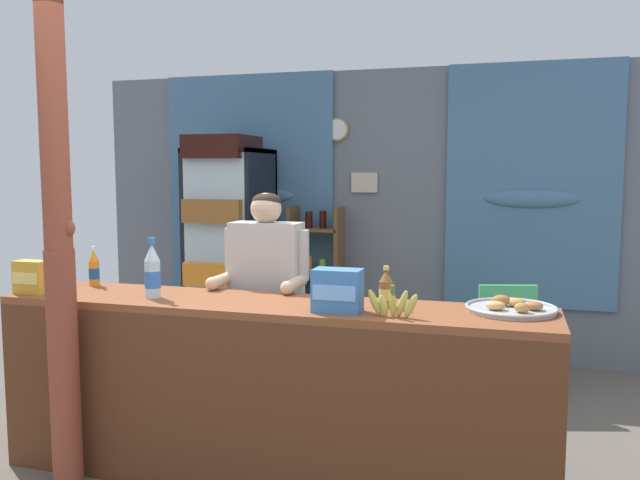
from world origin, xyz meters
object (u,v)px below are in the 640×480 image
object	(u,v)px
soda_bottle_orange_soda	(94,269)
stall_counter	(261,378)
plastic_lawn_chair	(502,330)
soda_bottle_water	(153,272)
shopkeeper	(266,286)
snack_box_biscuit	(338,291)
soda_bottle_iced_tea	(386,289)
pastry_tray	(511,308)
drink_fridge	(229,238)
snack_box_choco_powder	(31,277)
timber_post	(59,259)
banana_bunch	(392,304)
bottle_shelf_rack	(316,278)

from	to	relation	value
soda_bottle_orange_soda	stall_counter	bearing A→B (deg)	-13.30
plastic_lawn_chair	soda_bottle_water	xyz separation A→B (m)	(-1.84, -1.83, 0.63)
shopkeeper	soda_bottle_orange_soda	distance (m)	1.05
soda_bottle_water	snack_box_biscuit	xyz separation A→B (m)	(1.07, -0.05, -0.03)
stall_counter	soda_bottle_iced_tea	world-z (taller)	soda_bottle_iced_tea
pastry_tray	soda_bottle_water	bearing A→B (deg)	-174.10
plastic_lawn_chair	snack_box_biscuit	xyz separation A→B (m)	(-0.78, -1.88, 0.60)
drink_fridge	snack_box_choco_powder	bearing A→B (deg)	-95.17
timber_post	soda_bottle_iced_tea	distance (m)	1.69
plastic_lawn_chair	snack_box_choco_powder	size ratio (longest dim) A/B	4.58
stall_counter	plastic_lawn_chair	bearing A→B (deg)	57.39
stall_counter	soda_bottle_water	bearing A→B (deg)	176.52
pastry_tray	banana_bunch	world-z (taller)	banana_bunch
shopkeeper	snack_box_choco_powder	distance (m)	1.35
stall_counter	soda_bottle_water	world-z (taller)	soda_bottle_water
soda_bottle_water	snack_box_biscuit	distance (m)	1.07
timber_post	soda_bottle_orange_soda	distance (m)	0.62
drink_fridge	soda_bottle_water	distance (m)	2.25
timber_post	bottle_shelf_rack	distance (m)	2.87
snack_box_choco_powder	snack_box_biscuit	size ratio (longest dim) A/B	0.78
shopkeeper	banana_bunch	distance (m)	1.11
timber_post	banana_bunch	distance (m)	1.72
soda_bottle_water	snack_box_biscuit	bearing A→B (deg)	-2.95
shopkeeper	snack_box_biscuit	xyz separation A→B (m)	(0.62, -0.62, 0.11)
shopkeeper	soda_bottle_iced_tea	world-z (taller)	shopkeeper
timber_post	shopkeeper	xyz separation A→B (m)	(0.79, 0.88, -0.25)
soda_bottle_iced_tea	shopkeeper	bearing A→B (deg)	152.53
timber_post	drink_fridge	world-z (taller)	timber_post
drink_fridge	timber_post	bearing A→B (deg)	-85.67
snack_box_choco_powder	plastic_lawn_chair	bearing A→B (deg)	36.34
plastic_lawn_chair	soda_bottle_orange_soda	xyz separation A→B (m)	(-2.39, -1.58, 0.59)
soda_bottle_iced_tea	snack_box_biscuit	xyz separation A→B (m)	(-0.21, -0.19, 0.02)
soda_bottle_iced_tea	snack_box_biscuit	bearing A→B (deg)	-137.50
shopkeeper	snack_box_biscuit	size ratio (longest dim) A/B	6.46
bottle_shelf_rack	soda_bottle_orange_soda	xyz separation A→B (m)	(-0.75, -2.21, 0.37)
snack_box_biscuit	soda_bottle_iced_tea	bearing A→B (deg)	42.50
snack_box_biscuit	soda_bottle_water	bearing A→B (deg)	177.05
drink_fridge	soda_bottle_orange_soda	xyz separation A→B (m)	(-0.01, -1.94, -0.00)
soda_bottle_iced_tea	soda_bottle_orange_soda	distance (m)	1.83
drink_fridge	pastry_tray	distance (m)	3.14
soda_bottle_water	soda_bottle_iced_tea	size ratio (longest dim) A/B	1.58
soda_bottle_orange_soda	soda_bottle_water	bearing A→B (deg)	-23.90
shopkeeper	snack_box_biscuit	world-z (taller)	shopkeeper
shopkeeper	soda_bottle_iced_tea	size ratio (longest dim) A/B	7.31
timber_post	snack_box_choco_powder	distance (m)	0.49
plastic_lawn_chair	drink_fridge	bearing A→B (deg)	171.55
timber_post	soda_bottle_iced_tea	size ratio (longest dim) A/B	12.08
stall_counter	plastic_lawn_chair	distance (m)	2.22
soda_bottle_water	banana_bunch	distance (m)	1.35
bottle_shelf_rack	shopkeeper	size ratio (longest dim) A/B	0.88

